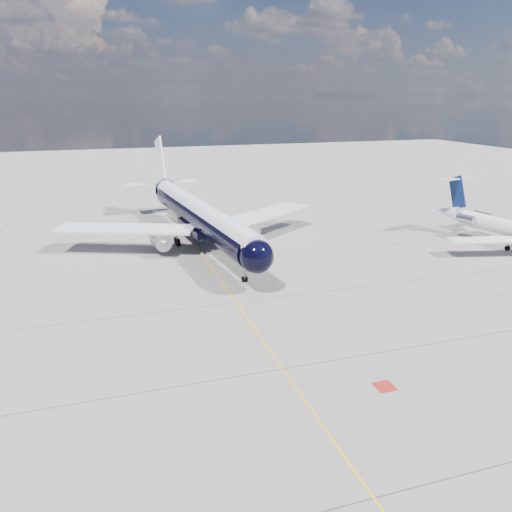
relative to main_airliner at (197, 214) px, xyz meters
The scene contains 5 objects.
ground 6.65m from the main_airliner, 98.44° to the right, with size 320.00×320.00×0.00m, color gray.
taxiway_centerline 10.77m from the main_airliner, 94.11° to the right, with size 0.16×160.00×0.01m, color yellow.
red_marking 45.35m from the main_airliner, 82.22° to the right, with size 1.60×1.60×0.01m, color maroon.
main_airliner is the anchor object (origin of this frame).
regional_jet 47.93m from the main_airliner, 20.35° to the right, with size 24.32×28.40×9.71m.
Camera 1 is at (-13.47, -39.94, 22.14)m, focal length 35.00 mm.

